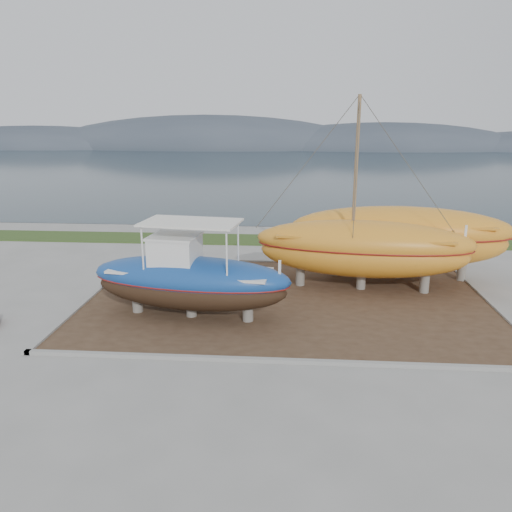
# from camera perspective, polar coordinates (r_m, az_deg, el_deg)

# --- Properties ---
(ground) EXTENTS (140.00, 140.00, 0.00)m
(ground) POSITION_cam_1_polar(r_m,az_deg,el_deg) (19.34, 3.42, -9.24)
(ground) COLOR gray
(ground) RESTS_ON ground
(dirt_patch) EXTENTS (18.00, 12.00, 0.06)m
(dirt_patch) POSITION_cam_1_polar(r_m,az_deg,el_deg) (23.02, 3.59, -5.01)
(dirt_patch) COLOR #422D1E
(dirt_patch) RESTS_ON ground
(curb_frame) EXTENTS (18.60, 12.60, 0.15)m
(curb_frame) POSITION_cam_1_polar(r_m,az_deg,el_deg) (23.01, 3.59, -4.90)
(curb_frame) COLOR gray
(curb_frame) RESTS_ON ground
(grass_strip) EXTENTS (44.00, 3.00, 0.08)m
(grass_strip) POSITION_cam_1_polar(r_m,az_deg,el_deg) (34.03, 3.87, 1.79)
(grass_strip) COLOR #284219
(grass_strip) RESTS_ON ground
(sea) EXTENTS (260.00, 100.00, 0.04)m
(sea) POSITION_cam_1_polar(r_m,az_deg,el_deg) (87.94, 4.21, 10.19)
(sea) COLOR #192A33
(sea) RESTS_ON ground
(mountain_ridge) EXTENTS (200.00, 36.00, 20.00)m
(mountain_ridge) POSITION_cam_1_polar(r_m,az_deg,el_deg) (142.80, 4.30, 12.21)
(mountain_ridge) COLOR #333D49
(mountain_ridge) RESTS_ON ground
(blue_caique) EXTENTS (8.68, 3.73, 4.05)m
(blue_caique) POSITION_cam_1_polar(r_m,az_deg,el_deg) (20.60, -7.55, -1.58)
(blue_caique) COLOR #174490
(blue_caique) RESTS_ON dirt_patch
(white_dinghy) EXTENTS (4.64, 1.84, 1.38)m
(white_dinghy) POSITION_cam_1_polar(r_m,az_deg,el_deg) (24.08, -11.58, -2.55)
(white_dinghy) COLOR white
(white_dinghy) RESTS_ON dirt_patch
(orange_sailboat) EXTENTS (10.53, 4.12, 9.04)m
(orange_sailboat) POSITION_cam_1_polar(r_m,az_deg,el_deg) (23.82, 12.46, 6.68)
(orange_sailboat) COLOR orange
(orange_sailboat) RESTS_ON dirt_patch
(orange_bare_hull) EXTENTS (11.24, 4.00, 3.62)m
(orange_bare_hull) POSITION_cam_1_polar(r_m,az_deg,el_deg) (26.55, 16.05, 1.36)
(orange_bare_hull) COLOR orange
(orange_bare_hull) RESTS_ON dirt_patch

